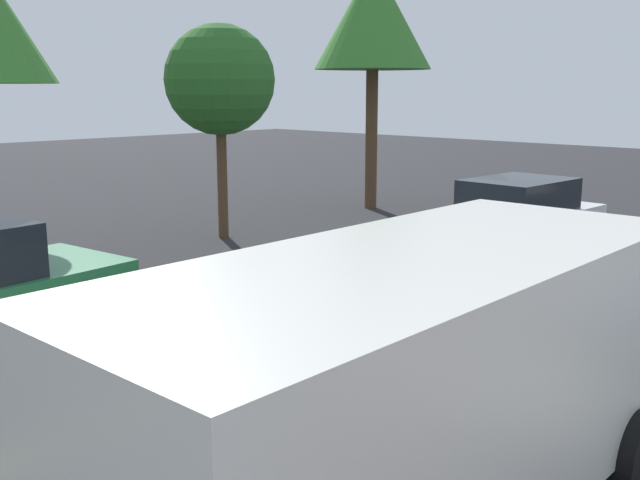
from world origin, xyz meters
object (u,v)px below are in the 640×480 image
at_px(white_van, 411,381).
at_px(tree_left_verge, 373,17).
at_px(tree_right_verge, 220,81).
at_px(car_white_far_lane, 513,218).

xyz_separation_m(white_van, tree_left_verge, (11.88, 10.42, 3.93)).
bearing_deg(tree_right_verge, tree_left_verge, 3.51).
height_order(white_van, tree_left_verge, tree_left_verge).
bearing_deg(white_van, tree_left_verge, 41.26).
relative_size(car_white_far_lane, tree_left_verge, 0.68).
height_order(white_van, car_white_far_lane, white_van).
xyz_separation_m(white_van, tree_right_verge, (6.32, 10.08, 2.22)).
relative_size(white_van, tree_right_verge, 1.12).
distance_m(white_van, car_white_far_lane, 10.03).
bearing_deg(white_van, tree_right_verge, 57.89).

